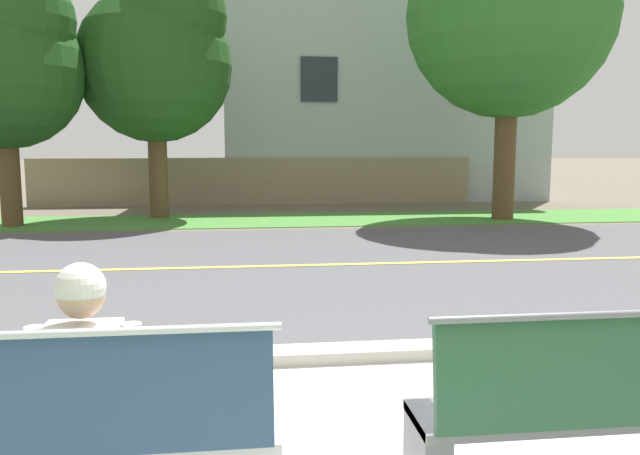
# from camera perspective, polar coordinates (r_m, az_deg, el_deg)

# --- Properties ---
(ground_plane) EXTENTS (140.00, 140.00, 0.00)m
(ground_plane) POSITION_cam_1_polar(r_m,az_deg,el_deg) (10.81, -4.29, -2.02)
(ground_plane) COLOR #665B4C
(curb_edge) EXTENTS (44.00, 0.30, 0.11)m
(curb_edge) POSITION_cam_1_polar(r_m,az_deg,el_deg) (5.32, -1.34, -11.44)
(curb_edge) COLOR #ADA89E
(curb_edge) RESTS_ON ground_plane
(street_asphalt) EXTENTS (52.00, 8.00, 0.01)m
(street_asphalt) POSITION_cam_1_polar(r_m,az_deg,el_deg) (9.34, -3.85, -3.50)
(street_asphalt) COLOR #515156
(street_asphalt) RESTS_ON ground_plane
(road_centre_line) EXTENTS (48.00, 0.14, 0.01)m
(road_centre_line) POSITION_cam_1_polar(r_m,az_deg,el_deg) (9.34, -3.85, -3.47)
(road_centre_line) COLOR #E0CC4C
(road_centre_line) RESTS_ON ground_plane
(far_verge_grass) EXTENTS (48.00, 2.80, 0.02)m
(far_verge_grass) POSITION_cam_1_polar(r_m,az_deg,el_deg) (15.03, -5.07, 0.67)
(far_verge_grass) COLOR #478438
(far_verge_grass) RESTS_ON ground_plane
(bench_left) EXTENTS (1.89, 0.48, 1.01)m
(bench_left) POSITION_cam_1_polar(r_m,az_deg,el_deg) (3.21, -21.43, -17.31)
(bench_left) COLOR silver
(bench_left) RESTS_ON ground_plane
(bench_right) EXTENTS (1.89, 0.48, 1.01)m
(bench_right) POSITION_cam_1_polar(r_m,az_deg,el_deg) (3.58, 24.01, -14.82)
(bench_right) COLOR slate
(bench_right) RESTS_ON ground_plane
(seated_person_white) EXTENTS (0.52, 0.68, 1.25)m
(seated_person_white) POSITION_cam_1_polar(r_m,az_deg,el_deg) (3.27, -20.01, -12.66)
(seated_person_white) COLOR #47382D
(seated_person_white) RESTS_ON ground_plane
(streetlamp) EXTENTS (0.24, 2.10, 7.52)m
(streetlamp) POSITION_cam_1_polar(r_m,az_deg,el_deg) (15.73, -26.37, 15.83)
(streetlamp) COLOR gray
(streetlamp) RESTS_ON ground_plane
(shade_tree_far_left) EXTENTS (3.36, 3.36, 5.55)m
(shade_tree_far_left) POSITION_cam_1_polar(r_m,az_deg,el_deg) (15.34, -26.42, 13.52)
(shade_tree_far_left) COLOR brown
(shade_tree_far_left) RESTS_ON ground_plane
(shade_tree_left) EXTENTS (3.66, 3.66, 6.03)m
(shade_tree_left) POSITION_cam_1_polar(r_m,az_deg,el_deg) (15.97, -14.32, 14.93)
(shade_tree_left) COLOR brown
(shade_tree_left) RESTS_ON ground_plane
(garden_wall) EXTENTS (13.00, 0.36, 1.40)m
(garden_wall) POSITION_cam_1_polar(r_m,az_deg,el_deg) (18.97, -5.80, 4.16)
(garden_wall) COLOR gray
(garden_wall) RESTS_ON ground_plane
(house_across_street) EXTENTS (10.98, 6.91, 7.32)m
(house_across_street) POSITION_cam_1_polar(r_m,az_deg,el_deg) (22.69, 4.79, 12.31)
(house_across_street) COLOR #A3ADB2
(house_across_street) RESTS_ON ground_plane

